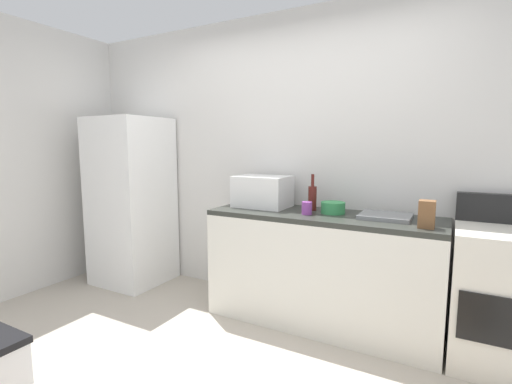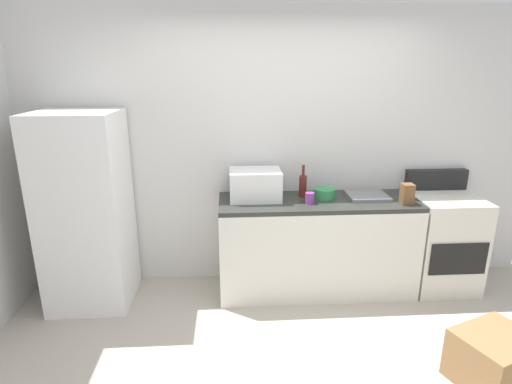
# 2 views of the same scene
# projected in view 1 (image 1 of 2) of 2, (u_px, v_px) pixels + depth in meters

# --- Properties ---
(wall_back) EXTENTS (5.00, 0.10, 2.60)m
(wall_back) POSITION_uv_depth(u_px,v_px,m) (304.00, 161.00, 3.26)
(wall_back) COLOR silver
(wall_back) RESTS_ON ground_plane
(kitchen_counter) EXTENTS (1.80, 0.60, 0.90)m
(kitchen_counter) POSITION_uv_depth(u_px,v_px,m) (321.00, 269.00, 2.92)
(kitchen_counter) COLOR silver
(kitchen_counter) RESTS_ON ground_plane
(refrigerator) EXTENTS (0.68, 0.66, 1.71)m
(refrigerator) POSITION_uv_depth(u_px,v_px,m) (132.00, 201.00, 3.79)
(refrigerator) COLOR white
(refrigerator) RESTS_ON ground_plane
(stove_oven) EXTENTS (0.60, 0.61, 1.10)m
(stove_oven) POSITION_uv_depth(u_px,v_px,m) (503.00, 296.00, 2.34)
(stove_oven) COLOR silver
(stove_oven) RESTS_ON ground_plane
(microwave) EXTENTS (0.46, 0.34, 0.27)m
(microwave) POSITION_uv_depth(u_px,v_px,m) (263.00, 191.00, 3.18)
(microwave) COLOR white
(microwave) RESTS_ON kitchen_counter
(sink_basin) EXTENTS (0.36, 0.32, 0.03)m
(sink_basin) POSITION_uv_depth(u_px,v_px,m) (386.00, 216.00, 2.68)
(sink_basin) COLOR slate
(sink_basin) RESTS_ON kitchen_counter
(wine_bottle) EXTENTS (0.07, 0.07, 0.30)m
(wine_bottle) POSITION_uv_depth(u_px,v_px,m) (312.00, 197.00, 3.00)
(wine_bottle) COLOR #591E19
(wine_bottle) RESTS_ON kitchen_counter
(coffee_mug) EXTENTS (0.08, 0.08, 0.10)m
(coffee_mug) POSITION_uv_depth(u_px,v_px,m) (307.00, 208.00, 2.82)
(coffee_mug) COLOR purple
(coffee_mug) RESTS_ON kitchen_counter
(knife_block) EXTENTS (0.10, 0.10, 0.18)m
(knife_block) POSITION_uv_depth(u_px,v_px,m) (427.00, 214.00, 2.36)
(knife_block) COLOR brown
(knife_block) RESTS_ON kitchen_counter
(mixing_bowl) EXTENTS (0.19, 0.19, 0.09)m
(mixing_bowl) POSITION_uv_depth(u_px,v_px,m) (333.00, 208.00, 2.87)
(mixing_bowl) COLOR #338C4C
(mixing_bowl) RESTS_ON kitchen_counter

